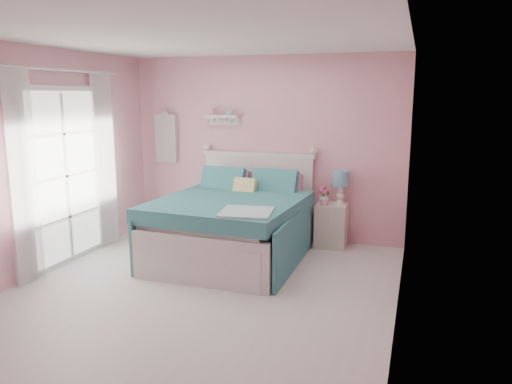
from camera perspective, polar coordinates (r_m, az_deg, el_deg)
The scene contains 13 objects.
floor at distance 5.45m, azimuth -6.25°, elevation -11.17°, with size 4.50×4.50×0.00m, color silver.
room_shell at distance 5.07m, azimuth -6.63°, elevation 5.65°, with size 4.50×4.50×4.50m.
bed at distance 6.37m, azimuth -2.57°, elevation -3.87°, with size 1.79×2.19×1.24m.
nightstand at distance 6.92m, azimuth 8.61°, elevation -3.76°, with size 0.41×0.41×0.60m.
table_lamp at distance 6.82m, azimuth 9.65°, elevation 1.28°, with size 0.23×0.23×0.45m.
vase at distance 6.89m, azimuth 7.78°, elevation -0.68°, with size 0.13×0.13×0.14m, color silver.
teacup at distance 6.74m, azimuth 7.79°, elevation -1.20°, with size 0.09×0.09×0.07m, color pink.
roses at distance 6.86m, azimuth 7.78°, elevation 0.22°, with size 0.14×0.11×0.12m.
wall_shelf at distance 7.31m, azimuth -3.90°, elevation 8.52°, with size 0.50×0.15×0.25m.
hanging_dress at distance 7.72m, azimuth -10.29°, elevation 6.01°, with size 0.34×0.03×0.72m, color white.
french_door at distance 6.52m, azimuth -20.93°, elevation 1.67°, with size 0.04×1.32×2.16m.
curtain_near at distance 5.92m, azimuth -25.14°, elevation 1.51°, with size 0.04×0.40×2.32m, color white.
curtain_far at distance 7.06m, azimuth -16.89°, elevation 3.46°, with size 0.04×0.40×2.32m, color white.
Camera 1 is at (2.12, -4.58, 2.05)m, focal length 35.00 mm.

